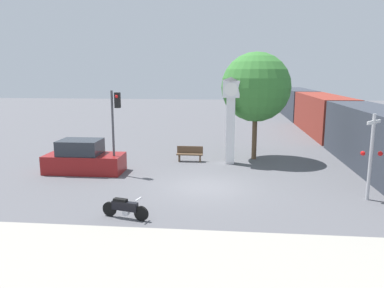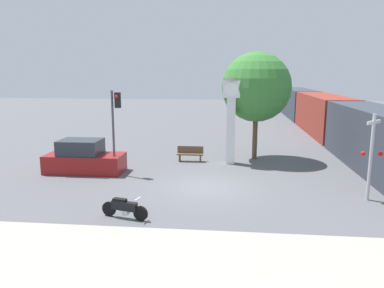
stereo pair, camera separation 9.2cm
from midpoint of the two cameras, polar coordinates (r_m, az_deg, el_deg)
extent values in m
plane|color=#56565B|center=(17.94, 2.03, -6.58)|extent=(120.00, 120.00, 0.00)
cube|color=#9E998E|center=(10.41, -1.12, -19.83)|extent=(36.00, 6.00, 0.10)
cylinder|color=black|center=(14.07, -7.94, -10.45)|extent=(0.57, 0.23, 0.56)
cylinder|color=black|center=(14.72, -12.63, -9.64)|extent=(0.57, 0.23, 0.56)
cube|color=black|center=(14.31, -10.37, -9.28)|extent=(1.05, 0.46, 0.34)
cube|color=black|center=(14.33, -11.05, -8.36)|extent=(0.56, 0.34, 0.09)
cylinder|color=silver|center=(14.37, -10.17, -10.18)|extent=(0.30, 0.25, 0.26)
cube|color=silver|center=(13.93, -8.36, -8.31)|extent=(0.16, 0.41, 0.04)
cube|color=white|center=(22.31, 5.75, 2.02)|extent=(0.51, 0.51, 3.95)
cube|color=white|center=(22.07, 5.87, 8.35)|extent=(0.97, 0.97, 0.97)
cylinder|color=white|center=(21.57, 5.87, 8.29)|extent=(0.78, 0.02, 0.78)
cone|color=#333338|center=(22.05, 5.90, 9.87)|extent=(1.17, 1.17, 0.20)
cube|color=#333842|center=(23.10, 26.55, 0.54)|extent=(2.80, 12.54, 3.40)
cube|color=maroon|center=(35.57, 19.16, 4.29)|extent=(2.80, 12.54, 3.40)
cube|color=#333842|center=(48.40, 15.62, 6.06)|extent=(2.80, 12.54, 3.40)
cylinder|color=#47474C|center=(20.16, -12.06, 1.64)|extent=(0.12, 0.12, 4.46)
cube|color=black|center=(19.87, -11.42, 6.56)|extent=(0.28, 0.24, 0.80)
sphere|color=red|center=(19.72, -11.57, 7.11)|extent=(0.16, 0.16, 0.16)
cylinder|color=#B7B7BC|center=(17.41, 25.44, -1.88)|extent=(0.14, 0.14, 3.70)
cube|color=white|center=(17.17, 25.85, 3.02)|extent=(0.82, 0.82, 0.14)
sphere|color=red|center=(17.21, 24.45, -1.30)|extent=(0.20, 0.20, 0.20)
sphere|color=red|center=(17.45, 26.63, -1.33)|extent=(0.20, 0.20, 0.20)
cylinder|color=brown|center=(23.75, 9.38, 1.06)|extent=(0.30, 0.30, 2.80)
sphere|color=#387A33|center=(23.43, 9.61, 8.55)|extent=(4.24, 4.24, 4.24)
cube|color=brown|center=(22.91, -0.47, -1.57)|extent=(1.60, 0.44, 0.08)
cube|color=brown|center=(23.04, -0.42, -0.87)|extent=(1.60, 0.06, 0.44)
cube|color=brown|center=(23.04, -2.05, -2.13)|extent=(0.08, 0.35, 0.41)
cube|color=brown|center=(22.90, 1.12, -2.21)|extent=(0.08, 0.35, 0.41)
cube|color=maroon|center=(21.26, -16.15, -2.84)|extent=(4.21, 1.83, 1.00)
cube|color=#262B33|center=(21.15, -16.78, -0.45)|extent=(2.21, 1.67, 0.80)
camera|label=1|loc=(0.05, -90.14, -0.03)|focal=35.00mm
camera|label=2|loc=(0.05, 89.86, 0.03)|focal=35.00mm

